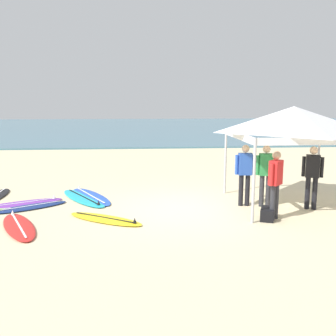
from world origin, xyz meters
TOP-DOWN VIEW (x-y plane):
  - ground_plane at (0.00, 0.00)m, footprint 80.00×80.00m
  - sea at (0.00, 31.18)m, footprint 80.00×36.00m
  - canopy_tent at (3.15, 0.19)m, footprint 3.12×3.12m
  - surfboard_red at (-3.85, -1.25)m, footprint 1.53×2.34m
  - surfboard_navy at (-4.05, 0.39)m, footprint 2.01×1.54m
  - surfboard_yellow at (-1.90, -0.85)m, footprint 2.10×1.63m
  - surfboard_blue at (-2.53, 1.46)m, footprint 1.77×2.54m
  - surfboard_cyan at (-2.72, 1.28)m, footprint 1.91×2.55m
  - surfboard_purple at (-4.42, 0.72)m, footprint 2.44×1.67m
  - person_green at (2.41, 0.10)m, footprint 0.55×0.25m
  - person_black at (3.56, -0.26)m, footprint 0.51×0.35m
  - person_red at (2.25, -1.08)m, footprint 0.41×0.42m
  - person_blue at (1.86, 0.22)m, footprint 0.55×0.25m
  - gear_bag_near_tent at (2.10, -1.07)m, footprint 0.52×0.68m

SIDE VIEW (x-z plane):
  - ground_plane at x=0.00m, z-range 0.00..0.00m
  - surfboard_cyan at x=-2.72m, z-range -0.06..0.13m
  - surfboard_blue at x=-2.53m, z-range -0.06..0.13m
  - surfboard_purple at x=-4.42m, z-range -0.06..0.13m
  - surfboard_red at x=-3.85m, z-range -0.06..0.13m
  - surfboard_yellow at x=-1.90m, z-range -0.06..0.13m
  - surfboard_navy at x=-4.05m, z-range -0.06..0.13m
  - sea at x=0.00m, z-range 0.00..0.10m
  - gear_bag_near_tent at x=2.10m, z-range 0.00..0.28m
  - person_green at x=2.41m, z-range 0.13..1.84m
  - person_black at x=3.56m, z-range 0.13..1.84m
  - person_red at x=2.25m, z-range 0.13..1.84m
  - person_blue at x=1.86m, z-range 0.13..1.84m
  - canopy_tent at x=3.15m, z-range 1.01..3.76m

